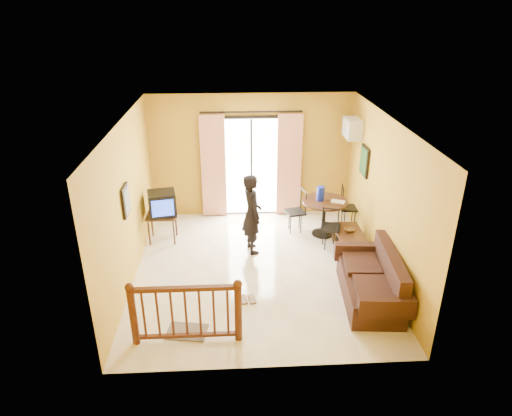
{
  "coord_description": "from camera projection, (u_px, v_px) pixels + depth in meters",
  "views": [
    {
      "loc": [
        -0.45,
        -7.26,
        4.59
      ],
      "look_at": [
        -0.02,
        0.2,
        1.17
      ],
      "focal_mm": 32.0,
      "sensor_mm": 36.0,
      "label": 1
    }
  ],
  "objects": [
    {
      "name": "dining_chairs",
      "position": [
        324.0,
        234.0,
        9.8
      ],
      "size": [
        1.67,
        1.38,
        0.95
      ],
      "color": "black",
      "rests_on": "ground"
    },
    {
      "name": "botanical_print",
      "position": [
        364.0,
        161.0,
        9.13
      ],
      "size": [
        0.05,
        0.5,
        0.6
      ],
      "color": "black",
      "rests_on": "room_shell"
    },
    {
      "name": "air_conditioner",
      "position": [
        352.0,
        128.0,
        9.51
      ],
      "size": [
        0.31,
        0.6,
        0.4
      ],
      "color": "silver",
      "rests_on": "room_shell"
    },
    {
      "name": "stair_balustrade",
      "position": [
        186.0,
        310.0,
        6.51
      ],
      "size": [
        1.63,
        0.13,
        1.04
      ],
      "color": "#471E0F",
      "rests_on": "ground"
    },
    {
      "name": "tv_table",
      "position": [
        162.0,
        218.0,
        9.35
      ],
      "size": [
        0.6,
        0.5,
        0.6
      ],
      "color": "black",
      "rests_on": "ground"
    },
    {
      "name": "water_jug",
      "position": [
        321.0,
        193.0,
        9.44
      ],
      "size": [
        0.16,
        0.16,
        0.3
      ],
      "primitive_type": "cylinder",
      "color": "#1221AE",
      "rests_on": "dining_table"
    },
    {
      "name": "standing_person",
      "position": [
        252.0,
        214.0,
        8.85
      ],
      "size": [
        0.52,
        0.66,
        1.61
      ],
      "primitive_type": "imported",
      "rotation": [
        0.0,
        0.0,
        1.81
      ],
      "color": "black",
      "rests_on": "ground"
    },
    {
      "name": "serving_tray",
      "position": [
        338.0,
        202.0,
        9.4
      ],
      "size": [
        0.33,
        0.27,
        0.02
      ],
      "primitive_type": "cube",
      "rotation": [
        0.0,
        0.0,
        -0.38
      ],
      "color": "beige",
      "rests_on": "dining_table"
    },
    {
      "name": "picture_left",
      "position": [
        126.0,
        200.0,
        7.58
      ],
      "size": [
        0.05,
        0.42,
        0.52
      ],
      "color": "black",
      "rests_on": "room_shell"
    },
    {
      "name": "bowl",
      "position": [
        349.0,
        230.0,
        9.0
      ],
      "size": [
        0.25,
        0.25,
        0.07
      ],
      "primitive_type": "imported",
      "rotation": [
        0.0,
        0.0,
        0.18
      ],
      "color": "brown",
      "rests_on": "coffee_table"
    },
    {
      "name": "sandals",
      "position": [
        248.0,
        299.0,
        7.64
      ],
      "size": [
        0.28,
        0.26,
        0.03
      ],
      "color": "brown",
      "rests_on": "ground"
    },
    {
      "name": "dining_table",
      "position": [
        324.0,
        208.0,
        9.55
      ],
      "size": [
        0.95,
        0.95,
        0.79
      ],
      "color": "black",
      "rests_on": "ground"
    },
    {
      "name": "balcony_door",
      "position": [
        251.0,
        166.0,
        10.24
      ],
      "size": [
        2.25,
        0.14,
        2.46
      ],
      "color": "black",
      "rests_on": "ground"
    },
    {
      "name": "sofa",
      "position": [
        373.0,
        282.0,
        7.55
      ],
      "size": [
        0.98,
        1.88,
        0.87
      ],
      "rotation": [
        0.0,
        0.0,
        -0.08
      ],
      "color": "black",
      "rests_on": "ground"
    },
    {
      "name": "room_shell",
      "position": [
        258.0,
        185.0,
        7.82
      ],
      "size": [
        5.0,
        5.0,
        5.0
      ],
      "color": "white",
      "rests_on": "ground"
    },
    {
      "name": "television",
      "position": [
        162.0,
        203.0,
        9.21
      ],
      "size": [
        0.62,
        0.58,
        0.48
      ],
      "rotation": [
        0.0,
        0.0,
        0.19
      ],
      "color": "black",
      "rests_on": "tv_table"
    },
    {
      "name": "doormat",
      "position": [
        187.0,
        331.0,
        6.91
      ],
      "size": [
        0.66,
        0.5,
        0.02
      ],
      "primitive_type": "cube",
      "rotation": [
        0.0,
        0.0,
        -0.17
      ],
      "color": "#5E534B",
      "rests_on": "ground"
    },
    {
      "name": "ground",
      "position": [
        258.0,
        269.0,
        8.52
      ],
      "size": [
        5.0,
        5.0,
        0.0
      ],
      "primitive_type": "plane",
      "color": "beige",
      "rests_on": "ground"
    },
    {
      "name": "coffee_table",
      "position": [
        349.0,
        238.0,
        9.04
      ],
      "size": [
        0.52,
        0.94,
        0.42
      ],
      "color": "black",
      "rests_on": "ground"
    }
  ]
}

